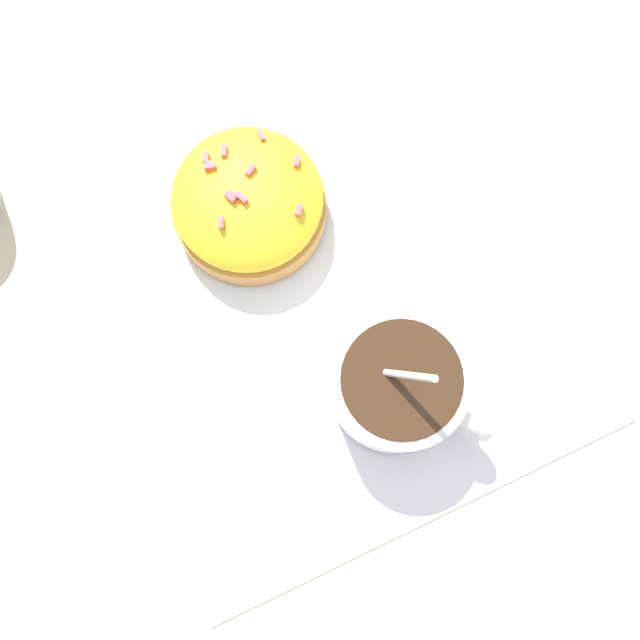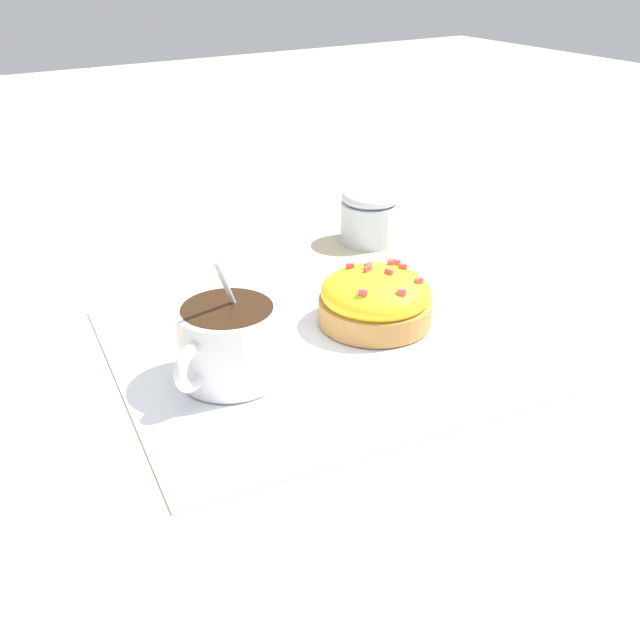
% 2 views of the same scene
% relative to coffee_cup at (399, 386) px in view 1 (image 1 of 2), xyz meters
% --- Properties ---
extents(ground_plane, '(3.00, 3.00, 0.00)m').
position_rel_coffee_cup_xyz_m(ground_plane, '(0.07, 0.01, -0.03)').
color(ground_plane, '#C6B793').
extents(paper_napkin, '(0.33, 0.32, 0.00)m').
position_rel_coffee_cup_xyz_m(paper_napkin, '(0.07, 0.01, -0.03)').
color(paper_napkin, white).
rests_on(paper_napkin, ground_plane).
extents(coffee_cup, '(0.10, 0.08, 0.10)m').
position_rel_coffee_cup_xyz_m(coffee_cup, '(0.00, 0.00, 0.00)').
color(coffee_cup, white).
rests_on(coffee_cup, paper_napkin).
extents(frosted_pastry, '(0.10, 0.10, 0.05)m').
position_rel_coffee_cup_xyz_m(frosted_pastry, '(0.15, 0.02, -0.01)').
color(frosted_pastry, '#C18442').
rests_on(frosted_pastry, paper_napkin).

